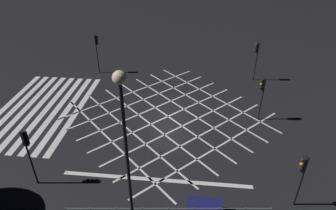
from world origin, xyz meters
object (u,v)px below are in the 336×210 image
object	(u,v)px
traffic_light_se_main	(28,147)
street_lamp_east	(126,145)
traffic_light_ne_cross	(302,172)
traffic_light_sw_cross	(97,46)
traffic_light_nw_cross	(256,54)
traffic_light_median_north	(262,91)

from	to	relation	value
traffic_light_se_main	street_lamp_east	size ratio (longest dim) A/B	0.40
traffic_light_se_main	street_lamp_east	xyz separation A→B (m)	(3.67, 6.77, 3.71)
traffic_light_se_main	street_lamp_east	bearing A→B (deg)	-118.47
traffic_light_ne_cross	street_lamp_east	bearing A→B (deg)	23.24
traffic_light_sw_cross	street_lamp_east	world-z (taller)	street_lamp_east
traffic_light_se_main	traffic_light_sw_cross	bearing A→B (deg)	3.00
traffic_light_se_main	traffic_light_nw_cross	size ratio (longest dim) A/B	1.00
traffic_light_sw_cross	traffic_light_ne_cross	size ratio (longest dim) A/B	1.15
traffic_light_median_north	street_lamp_east	bearing A→B (deg)	57.91
traffic_light_sw_cross	traffic_light_median_north	xyz separation A→B (m)	(7.12, 15.11, -0.27)
traffic_light_sw_cross	traffic_light_ne_cross	world-z (taller)	traffic_light_sw_cross
traffic_light_sw_cross	traffic_light_median_north	world-z (taller)	traffic_light_sw_cross
traffic_light_se_main	traffic_light_ne_cross	bearing A→B (deg)	-90.49
traffic_light_nw_cross	traffic_light_se_main	bearing A→B (deg)	45.98
traffic_light_se_main	traffic_light_nw_cross	world-z (taller)	traffic_light_nw_cross
traffic_light_sw_cross	traffic_light_se_main	xyz separation A→B (m)	(15.46, 0.81, -0.12)
traffic_light_median_north	street_lamp_east	distance (m)	14.69
traffic_light_sw_cross	traffic_light_ne_cross	bearing A→B (deg)	-44.55
traffic_light_ne_cross	traffic_light_nw_cross	bearing A→B (deg)	-89.43
traffic_light_sw_cross	traffic_light_se_main	bearing A→B (deg)	-87.00
traffic_light_ne_cross	traffic_light_se_main	bearing A→B (deg)	-0.49
traffic_light_nw_cross	street_lamp_east	distance (m)	21.03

